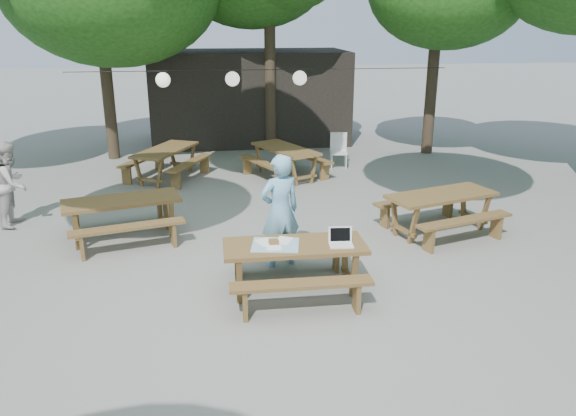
{
  "coord_description": "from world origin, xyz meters",
  "views": [
    {
      "loc": [
        -0.69,
        -7.48,
        3.76
      ],
      "look_at": [
        0.37,
        0.42,
        1.05
      ],
      "focal_mm": 35.0,
      "sensor_mm": 36.0,
      "label": 1
    }
  ],
  "objects_px": {
    "main_picnic_table": "(295,268)",
    "plastic_chair": "(339,158)",
    "picnic_table_nw": "(123,219)",
    "second_person": "(12,184)",
    "woman": "(280,211)"
  },
  "relations": [
    {
      "from": "picnic_table_nw",
      "to": "second_person",
      "type": "xyz_separation_m",
      "value": [
        -2.15,
        1.08,
        0.42
      ]
    },
    {
      "from": "plastic_chair",
      "to": "picnic_table_nw",
      "type": "bearing_deg",
      "value": -128.98
    },
    {
      "from": "woman",
      "to": "plastic_chair",
      "type": "distance_m",
      "value": 6.39
    },
    {
      "from": "woman",
      "to": "plastic_chair",
      "type": "xyz_separation_m",
      "value": [
        2.27,
        5.93,
        -0.65
      ]
    },
    {
      "from": "main_picnic_table",
      "to": "plastic_chair",
      "type": "height_order",
      "value": "plastic_chair"
    },
    {
      "from": "picnic_table_nw",
      "to": "plastic_chair",
      "type": "bearing_deg",
      "value": 27.59
    },
    {
      "from": "picnic_table_nw",
      "to": "second_person",
      "type": "relative_size",
      "value": 1.39
    },
    {
      "from": "main_picnic_table",
      "to": "woman",
      "type": "relative_size",
      "value": 1.1
    },
    {
      "from": "second_person",
      "to": "plastic_chair",
      "type": "distance_m",
      "value": 7.84
    },
    {
      "from": "main_picnic_table",
      "to": "picnic_table_nw",
      "type": "distance_m",
      "value": 3.65
    },
    {
      "from": "second_person",
      "to": "picnic_table_nw",
      "type": "bearing_deg",
      "value": -112.62
    },
    {
      "from": "picnic_table_nw",
      "to": "woman",
      "type": "distance_m",
      "value": 3.05
    },
    {
      "from": "second_person",
      "to": "plastic_chair",
      "type": "height_order",
      "value": "second_person"
    },
    {
      "from": "main_picnic_table",
      "to": "plastic_chair",
      "type": "relative_size",
      "value": 2.22
    },
    {
      "from": "plastic_chair",
      "to": "second_person",
      "type": "bearing_deg",
      "value": -145.68
    }
  ]
}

